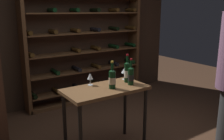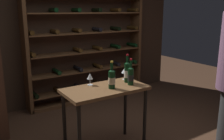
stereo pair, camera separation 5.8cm
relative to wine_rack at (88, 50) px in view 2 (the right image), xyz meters
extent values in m
cube|color=#3D2B1E|center=(-0.28, 0.21, 0.34)|extent=(4.83, 0.10, 2.72)
cube|color=brown|center=(-1.19, 0.00, 0.00)|extent=(0.06, 0.32, 2.04)
cube|color=brown|center=(1.18, 0.00, 0.00)|extent=(0.06, 0.32, 2.04)
cube|color=brown|center=(-0.01, 0.00, -0.99)|extent=(2.37, 0.32, 0.06)
cube|color=brown|center=(-0.01, 0.00, -0.77)|extent=(2.29, 0.32, 0.02)
cylinder|color=black|center=(-1.09, 0.00, -0.72)|extent=(0.08, 0.30, 0.08)
cylinder|color=#4C3314|center=(-0.66, 0.00, -0.72)|extent=(0.08, 0.30, 0.08)
cylinder|color=black|center=(-0.22, 0.00, -0.72)|extent=(0.08, 0.30, 0.08)
cylinder|color=#4C3314|center=(0.21, 0.00, -0.72)|extent=(0.08, 0.30, 0.08)
cube|color=brown|center=(-0.01, 0.00, -0.40)|extent=(2.29, 0.32, 0.02)
cylinder|color=black|center=(-0.66, 0.00, -0.35)|extent=(0.08, 0.30, 0.08)
cylinder|color=black|center=(-0.22, 0.00, -0.35)|extent=(0.08, 0.30, 0.08)
cylinder|color=#4C3314|center=(0.21, 0.00, -0.35)|extent=(0.08, 0.30, 0.08)
cylinder|color=black|center=(0.65, 0.00, -0.35)|extent=(0.08, 0.30, 0.08)
cylinder|color=black|center=(1.08, 0.00, -0.35)|extent=(0.08, 0.30, 0.08)
cube|color=brown|center=(-0.01, 0.00, -0.03)|extent=(2.29, 0.32, 0.02)
cylinder|color=#4C3314|center=(-1.09, 0.00, 0.02)|extent=(0.08, 0.30, 0.08)
cylinder|color=#4C3314|center=(-0.22, 0.00, 0.02)|extent=(0.08, 0.30, 0.08)
cylinder|color=#4C3314|center=(0.21, 0.00, 0.02)|extent=(0.08, 0.30, 0.08)
cylinder|color=black|center=(0.65, 0.00, 0.02)|extent=(0.08, 0.30, 0.08)
cylinder|color=black|center=(1.08, 0.00, 0.02)|extent=(0.08, 0.30, 0.08)
cube|color=brown|center=(-0.01, 0.00, 0.33)|extent=(2.29, 0.32, 0.02)
cylinder|color=#4C3314|center=(-1.09, 0.00, 0.39)|extent=(0.08, 0.30, 0.08)
cylinder|color=#4C3314|center=(-0.66, 0.00, 0.39)|extent=(0.08, 0.30, 0.08)
cylinder|color=#4C3314|center=(-0.22, 0.00, 0.39)|extent=(0.08, 0.30, 0.08)
cylinder|color=black|center=(0.21, 0.00, 0.39)|extent=(0.08, 0.30, 0.08)
cylinder|color=black|center=(0.65, 0.00, 0.39)|extent=(0.08, 0.30, 0.08)
cylinder|color=#4C3314|center=(1.08, 0.00, 0.39)|extent=(0.08, 0.30, 0.08)
cube|color=brown|center=(-0.01, 0.00, 0.70)|extent=(2.29, 0.32, 0.02)
cylinder|color=black|center=(-0.66, 0.00, 0.76)|extent=(0.08, 0.30, 0.08)
cylinder|color=black|center=(-0.22, 0.00, 0.76)|extent=(0.08, 0.30, 0.08)
cylinder|color=black|center=(0.21, 0.00, 0.76)|extent=(0.08, 0.30, 0.08)
cylinder|color=#4C3314|center=(0.65, 0.00, 0.76)|extent=(0.08, 0.30, 0.08)
cylinder|color=#4C3314|center=(1.08, 0.00, 0.76)|extent=(0.08, 0.30, 0.08)
cube|color=brown|center=(-0.71, -1.81, -0.19)|extent=(1.03, 0.53, 0.04)
cylinder|color=black|center=(-1.17, -2.03, -0.61)|extent=(0.04, 0.04, 0.82)
cylinder|color=black|center=(-0.24, -2.03, -0.61)|extent=(0.04, 0.04, 0.82)
cylinder|color=black|center=(-1.17, -1.60, -0.61)|extent=(0.04, 0.04, 0.82)
cylinder|color=black|center=(-0.24, -1.60, -0.61)|extent=(0.04, 0.04, 0.82)
cylinder|color=black|center=(-0.65, -1.88, -0.06)|extent=(0.08, 0.08, 0.21)
cone|color=black|center=(-0.65, -1.88, 0.06)|extent=(0.08, 0.08, 0.03)
cylinder|color=black|center=(-0.65, -1.88, 0.11)|extent=(0.03, 0.03, 0.08)
cylinder|color=#B7932D|center=(-0.65, -1.88, 0.16)|extent=(0.03, 0.03, 0.02)
cylinder|color=#C6B28C|center=(-0.65, -1.88, -0.07)|extent=(0.08, 0.08, 0.08)
cylinder|color=black|center=(-0.34, -1.76, -0.04)|extent=(0.08, 0.08, 0.25)
cone|color=black|center=(-0.34, -1.76, 0.10)|extent=(0.08, 0.08, 0.03)
cylinder|color=black|center=(-0.34, -1.76, 0.15)|extent=(0.03, 0.03, 0.08)
cylinder|color=maroon|center=(-0.34, -1.76, 0.20)|extent=(0.03, 0.03, 0.02)
cylinder|color=silver|center=(-0.34, -1.76, -0.05)|extent=(0.08, 0.08, 0.09)
cylinder|color=black|center=(-0.37, -1.88, -0.06)|extent=(0.07, 0.07, 0.21)
cone|color=black|center=(-0.37, -1.88, 0.06)|extent=(0.07, 0.07, 0.03)
cylinder|color=black|center=(-0.37, -1.88, 0.11)|extent=(0.03, 0.03, 0.08)
cylinder|color=maroon|center=(-0.37, -1.88, 0.16)|extent=(0.03, 0.03, 0.02)
cylinder|color=black|center=(-0.37, -1.88, -0.07)|extent=(0.08, 0.08, 0.08)
cylinder|color=silver|center=(-0.81, -1.61, -0.16)|extent=(0.07, 0.07, 0.00)
cylinder|color=silver|center=(-0.81, -1.61, -0.12)|extent=(0.01, 0.01, 0.07)
cone|color=silver|center=(-0.81, -1.61, -0.05)|extent=(0.07, 0.07, 0.07)
cylinder|color=#590A14|center=(-0.81, -1.61, -0.06)|extent=(0.04, 0.04, 0.03)
cylinder|color=silver|center=(-0.30, -1.64, -0.16)|extent=(0.07, 0.07, 0.00)
cylinder|color=silver|center=(-0.30, -1.64, -0.12)|extent=(0.01, 0.01, 0.09)
cone|color=silver|center=(-0.30, -1.64, -0.04)|extent=(0.09, 0.09, 0.07)
cylinder|color=#590A14|center=(-0.30, -1.64, -0.05)|extent=(0.05, 0.05, 0.02)
camera|label=1|loc=(-2.25, -4.25, 0.76)|focal=39.57mm
camera|label=2|loc=(-2.20, -4.28, 0.76)|focal=39.57mm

